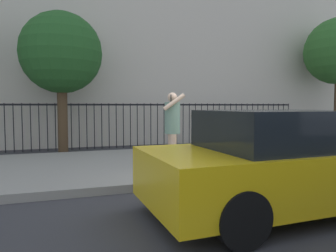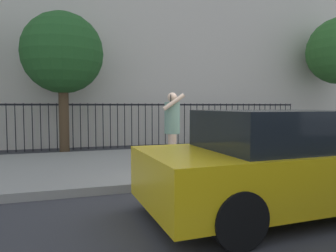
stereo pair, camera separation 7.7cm
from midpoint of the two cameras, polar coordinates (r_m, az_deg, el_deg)
ground_plane at (r=6.37m, az=12.15°, el=-10.15°), size 60.00×60.00×0.00m
sidewalk at (r=8.28m, az=4.34°, el=-6.33°), size 28.00×4.40×0.15m
iron_fence at (r=11.66m, az=-2.71°, el=1.27°), size 12.03×0.04×1.60m
taxi_yellow at (r=4.85m, az=20.37°, el=-6.21°), size 4.26×1.97×1.45m
pedestrian_on_phone at (r=6.94m, az=0.43°, el=0.35°), size 0.49×0.68×1.65m
street_bench at (r=11.81m, az=24.19°, el=-0.82°), size 1.60×0.45×0.95m
street_tree_mid at (r=10.70m, az=-18.95°, el=12.28°), size 2.54×2.54×4.45m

